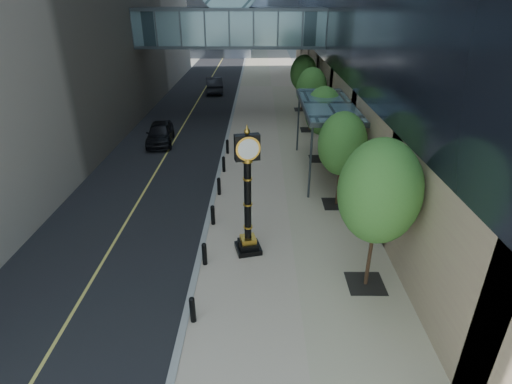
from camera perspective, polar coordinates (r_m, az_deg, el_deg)
ground at (r=13.57m, az=2.58°, el=-21.09°), size 320.00×320.00×0.00m
road at (r=50.61m, az=-7.13°, el=14.72°), size 8.00×180.00×0.02m
sidewalk at (r=50.20m, az=2.27°, el=14.82°), size 8.00×180.00×0.06m
curb at (r=50.24m, az=-2.45°, el=14.83°), size 0.25×180.00×0.07m
skywalk at (r=37.34m, az=-3.64°, el=22.75°), size 17.00×4.20×5.80m
entrance_canopy at (r=24.22m, az=10.14°, el=12.05°), size 3.00×8.00×4.38m
bollard_row at (r=20.62m, az=-5.71°, el=-1.20°), size 0.20×16.20×0.90m
street_trees at (r=25.12m, az=10.04°, el=11.11°), size 2.83×28.65×5.82m
street_clock at (r=16.24m, az=-1.19°, el=-1.44°), size 1.24×1.24×5.46m
pedestrian at (r=19.92m, az=14.07°, el=-1.34°), size 0.78×0.61×1.90m
car_near at (r=30.80m, az=-13.55°, el=8.19°), size 2.35×4.73×1.55m
car_far at (r=47.31m, az=-5.99°, el=15.03°), size 2.47×5.35×1.70m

